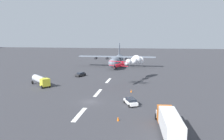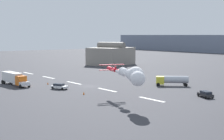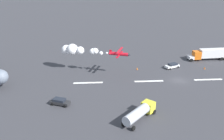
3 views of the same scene
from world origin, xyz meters
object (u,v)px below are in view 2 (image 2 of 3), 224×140
object	(u,v)px
semi_truck_orange	(14,78)
airport_staff_sedan	(206,94)
followme_car_yellow	(59,86)
traffic_cone_far	(84,93)
traffic_cone_near	(48,83)
fuel_tanker_truck	(172,80)
stunt_biplane_red	(132,75)

from	to	relation	value
semi_truck_orange	airport_staff_sedan	size ratio (longest dim) A/B	2.72
followme_car_yellow	traffic_cone_far	size ratio (longest dim) A/B	6.48
followme_car_yellow	traffic_cone_near	xyz separation A→B (m)	(-9.68, 1.60, -0.44)
semi_truck_orange	airport_staff_sedan	bearing A→B (deg)	31.07
traffic_cone_near	traffic_cone_far	xyz separation A→B (m)	(20.80, -0.94, 0.00)
followme_car_yellow	traffic_cone_far	xyz separation A→B (m)	(11.11, 0.65, -0.44)
airport_staff_sedan	traffic_cone_near	size ratio (longest dim) A/B	6.45
airport_staff_sedan	traffic_cone_far	size ratio (longest dim) A/B	6.45
followme_car_yellow	semi_truck_orange	bearing A→B (deg)	-154.44
semi_truck_orange	airport_staff_sedan	world-z (taller)	semi_truck_orange
semi_truck_orange	traffic_cone_near	size ratio (longest dim) A/B	17.54
fuel_tanker_truck	followme_car_yellow	world-z (taller)	fuel_tanker_truck
airport_staff_sedan	traffic_cone_far	world-z (taller)	airport_staff_sedan
airport_staff_sedan	traffic_cone_near	world-z (taller)	airport_staff_sedan
followme_car_yellow	airport_staff_sedan	size ratio (longest dim) A/B	1.01
semi_truck_orange	fuel_tanker_truck	size ratio (longest dim) A/B	1.57
semi_truck_orange	traffic_cone_far	xyz separation A→B (m)	(25.44, 7.50, -1.73)
fuel_tanker_truck	traffic_cone_near	bearing A→B (deg)	-132.48
traffic_cone_near	traffic_cone_far	bearing A→B (deg)	-2.60
traffic_cone_near	fuel_tanker_truck	bearing A→B (deg)	47.52
traffic_cone_far	followme_car_yellow	bearing A→B (deg)	-176.65
semi_truck_orange	fuel_tanker_truck	distance (m)	45.89
traffic_cone_far	fuel_tanker_truck	bearing A→B (deg)	82.16
stunt_biplane_red	airport_staff_sedan	bearing A→B (deg)	80.89
traffic_cone_far	airport_staff_sedan	bearing A→B (deg)	44.32
fuel_tanker_truck	traffic_cone_near	world-z (taller)	fuel_tanker_truck
stunt_biplane_red	airport_staff_sedan	size ratio (longest dim) A/B	4.13
fuel_tanker_truck	followme_car_yellow	xyz separation A→B (m)	(-14.94, -28.49, -0.93)
semi_truck_orange	followme_car_yellow	size ratio (longest dim) A/B	2.71
followme_car_yellow	traffic_cone_far	bearing A→B (deg)	3.35
followme_car_yellow	traffic_cone_far	world-z (taller)	followme_car_yellow
followme_car_yellow	traffic_cone_near	size ratio (longest dim) A/B	6.48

